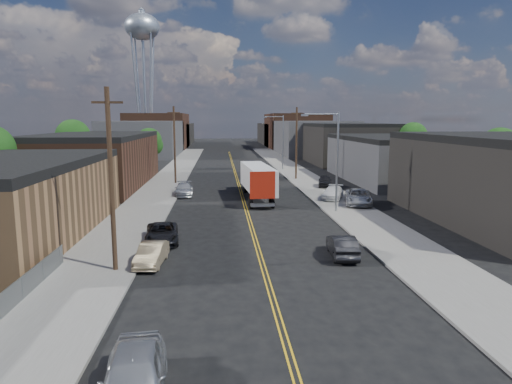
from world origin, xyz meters
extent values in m
plane|color=black|center=(0.00, 60.00, 0.00)|extent=(260.00, 260.00, 0.00)
cube|color=gold|center=(0.00, 45.00, 0.01)|extent=(0.32, 120.00, 0.01)
cube|color=slate|center=(-9.50, 45.00, 0.07)|extent=(5.00, 140.00, 0.15)
cube|color=slate|center=(9.50, 45.00, 0.07)|extent=(5.00, 140.00, 0.15)
cube|color=#43281B|center=(-18.00, 44.00, 3.00)|extent=(12.00, 26.00, 6.00)
cube|color=black|center=(-18.00, 44.00, 6.30)|extent=(12.00, 26.00, 0.60)
cube|color=navy|center=(15.20, 20.00, 3.60)|extent=(0.30, 20.00, 0.80)
cube|color=#38373A|center=(22.00, 46.00, 2.75)|extent=(14.00, 24.00, 5.50)
cube|color=black|center=(22.00, 46.00, 5.80)|extent=(14.00, 24.00, 0.60)
cube|color=black|center=(22.00, 72.00, 3.50)|extent=(14.00, 22.00, 7.00)
cube|color=black|center=(22.00, 72.00, 7.30)|extent=(14.00, 22.00, 0.60)
cube|color=#38373A|center=(-20.00, 95.00, 4.00)|extent=(16.00, 30.00, 8.00)
cube|color=#38373A|center=(20.00, 95.00, 4.00)|extent=(16.00, 30.00, 8.00)
cube|color=#43281B|center=(-20.00, 120.00, 5.00)|extent=(16.00, 26.00, 10.00)
cube|color=#43281B|center=(20.00, 120.00, 5.00)|extent=(16.00, 26.00, 10.00)
cube|color=black|center=(-20.00, 140.00, 3.50)|extent=(16.00, 40.00, 7.00)
cube|color=black|center=(20.00, 140.00, 3.50)|extent=(16.00, 40.00, 7.00)
cylinder|color=gray|center=(-22.00, 110.00, 15.00)|extent=(0.80, 0.80, 30.00)
cylinder|color=gray|center=(-23.76, 108.24, 15.00)|extent=(1.94, 1.94, 29.98)
cylinder|color=gray|center=(-20.24, 108.24, 15.00)|extent=(1.94, 1.94, 29.98)
cylinder|color=gray|center=(-23.76, 111.76, 15.00)|extent=(1.94, 1.94, 29.98)
cylinder|color=gray|center=(-20.24, 111.76, 15.00)|extent=(1.94, 1.94, 29.98)
ellipsoid|color=#9EA8B2|center=(-22.00, 110.00, 32.00)|extent=(9.00, 9.00, 6.75)
cylinder|color=#9EA8B2|center=(-22.00, 110.00, 35.60)|extent=(1.60, 1.60, 1.20)
cone|color=#9EA8B2|center=(-22.00, 110.00, 36.50)|extent=(1.80, 1.80, 0.80)
cylinder|color=gray|center=(8.00, 25.00, 4.50)|extent=(0.18, 0.18, 9.00)
cylinder|color=gray|center=(6.50, 25.00, 8.80)|extent=(3.00, 0.12, 0.12)
cube|color=gray|center=(5.00, 25.00, 8.70)|extent=(0.60, 0.25, 0.18)
cylinder|color=gray|center=(8.00, 60.00, 4.50)|extent=(0.18, 0.18, 9.00)
cylinder|color=gray|center=(6.50, 60.00, 8.80)|extent=(3.00, 0.12, 0.12)
cube|color=gray|center=(5.00, 60.00, 8.70)|extent=(0.60, 0.25, 0.18)
cylinder|color=black|center=(-8.20, 10.00, 5.00)|extent=(0.26, 0.26, 10.00)
cube|color=black|center=(-8.20, 10.00, 9.20)|extent=(1.60, 0.12, 0.12)
cylinder|color=black|center=(-8.20, 45.00, 5.00)|extent=(0.26, 0.26, 10.00)
cube|color=black|center=(-8.20, 45.00, 9.20)|extent=(1.60, 0.12, 0.12)
cylinder|color=black|center=(8.20, 48.00, 5.00)|extent=(0.26, 0.26, 10.00)
cube|color=black|center=(8.20, 48.00, 9.20)|extent=(1.60, 0.12, 0.12)
cylinder|color=black|center=(-24.00, 55.00, 2.25)|extent=(0.36, 0.36, 4.50)
sphere|color=#15380F|center=(-24.00, 55.00, 5.85)|extent=(5.04, 5.04, 5.04)
sphere|color=#15380F|center=(-23.40, 55.30, 4.95)|extent=(3.96, 3.96, 3.96)
sphere|color=#15380F|center=(-24.50, 54.60, 5.22)|extent=(3.60, 3.60, 3.60)
cylinder|color=black|center=(-14.00, 62.00, 1.88)|extent=(0.36, 0.36, 3.75)
sphere|color=#15380F|center=(-14.00, 62.00, 4.88)|extent=(4.20, 4.20, 4.20)
sphere|color=#15380F|center=(-13.40, 62.30, 4.12)|extent=(3.30, 3.30, 3.30)
sphere|color=#15380F|center=(-14.50, 61.60, 4.35)|extent=(3.00, 3.00, 3.00)
cylinder|color=black|center=(30.00, 36.00, 2.00)|extent=(0.36, 0.36, 4.00)
sphere|color=#15380F|center=(30.00, 36.00, 5.20)|extent=(4.48, 4.48, 4.48)
sphere|color=#15380F|center=(30.60, 36.30, 4.40)|extent=(3.52, 3.52, 3.52)
sphere|color=#15380F|center=(29.50, 35.60, 4.64)|extent=(3.20, 3.20, 3.20)
cylinder|color=black|center=(30.00, 60.00, 2.12)|extent=(0.36, 0.36, 4.25)
sphere|color=#15380F|center=(30.00, 60.00, 5.53)|extent=(4.76, 4.76, 4.76)
sphere|color=#15380F|center=(30.60, 60.30, 4.68)|extent=(3.74, 3.74, 3.74)
sphere|color=#15380F|center=(29.50, 59.60, 4.93)|extent=(3.40, 3.40, 3.40)
cube|color=silver|center=(1.50, 32.10, 2.34)|extent=(3.07, 10.93, 2.52)
cube|color=maroon|center=(1.50, 26.71, 2.34)|extent=(2.36, 0.28, 2.54)
cube|color=gray|center=(1.50, 26.71, 0.49)|extent=(2.26, 0.75, 0.25)
cube|color=black|center=(1.50, 38.76, 1.39)|extent=(2.44, 3.02, 2.79)
cylinder|color=black|center=(1.50, 28.11, 0.45)|extent=(2.39, 1.06, 0.90)
cylinder|color=black|center=(1.50, 38.76, 0.45)|extent=(2.30, 1.05, 0.90)
imported|color=#B4B6B9|center=(-5.00, -2.00, 0.80)|extent=(2.30, 4.84, 1.60)
imported|color=#9C8866|center=(-6.40, 11.15, 0.63)|extent=(1.66, 3.95, 1.27)
imported|color=black|center=(-6.40, 16.00, 0.65)|extent=(2.64, 4.87, 1.30)
imported|color=#B8BBBE|center=(-6.40, 35.59, 0.69)|extent=(2.10, 4.82, 1.38)
imported|color=black|center=(5.00, 11.80, 0.68)|extent=(1.80, 4.24, 1.36)
imported|color=#ACAFB2|center=(11.00, 28.00, 0.90)|extent=(3.71, 5.83, 1.50)
imported|color=white|center=(9.31, 31.41, 0.79)|extent=(3.39, 4.78, 1.29)
imported|color=black|center=(10.51, 40.09, 0.84)|extent=(2.45, 4.32, 1.39)
imported|color=black|center=(4.50, 49.27, 0.74)|extent=(2.84, 5.49, 1.48)
camera|label=1|loc=(-2.39, -14.67, 8.31)|focal=32.00mm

